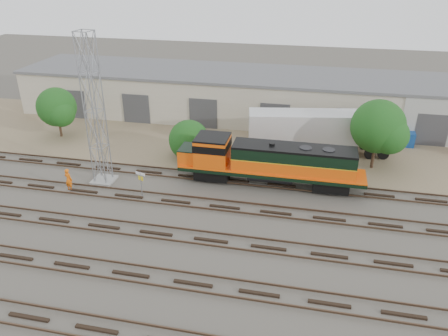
% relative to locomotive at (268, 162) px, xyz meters
% --- Properties ---
extents(ground, '(140.00, 140.00, 0.00)m').
position_rel_locomotive_xyz_m(ground, '(-2.73, -6.00, -2.18)').
color(ground, '#47423A').
rests_on(ground, ground).
extents(dirt_strip, '(80.00, 16.00, 0.02)m').
position_rel_locomotive_xyz_m(dirt_strip, '(-2.73, 9.00, -2.17)').
color(dirt_strip, '#726047').
rests_on(dirt_strip, ground).
extents(tracks, '(80.00, 20.40, 0.28)m').
position_rel_locomotive_xyz_m(tracks, '(-2.73, -9.00, -2.10)').
color(tracks, black).
rests_on(tracks, ground).
extents(warehouse, '(58.40, 10.40, 5.30)m').
position_rel_locomotive_xyz_m(warehouse, '(-2.69, 16.98, 0.47)').
color(warehouse, '#BEB49E').
rests_on(warehouse, ground).
extents(locomotive, '(15.65, 2.74, 3.76)m').
position_rel_locomotive_xyz_m(locomotive, '(0.00, 0.00, 0.00)').
color(locomotive, black).
rests_on(locomotive, tracks).
extents(signal_tower, '(1.87, 1.87, 12.69)m').
position_rel_locomotive_xyz_m(signal_tower, '(-13.96, -2.38, 4.01)').
color(signal_tower, gray).
rests_on(signal_tower, ground).
extents(sign_post, '(0.89, 0.31, 2.25)m').
position_rel_locomotive_xyz_m(sign_post, '(-9.68, -4.21, -0.61)').
color(sign_post, gray).
rests_on(sign_post, ground).
extents(worker, '(0.81, 0.64, 1.97)m').
position_rel_locomotive_xyz_m(worker, '(-16.02, -4.45, -1.20)').
color(worker, orange).
rests_on(worker, ground).
extents(semi_trailer, '(14.05, 5.18, 4.24)m').
position_rel_locomotive_xyz_m(semi_trailer, '(4.46, 7.62, 0.48)').
color(semi_trailer, '#BDBDBD').
rests_on(semi_trailer, ground).
extents(dumpster_blue, '(1.67, 1.58, 1.50)m').
position_rel_locomotive_xyz_m(dumpster_blue, '(12.90, 11.54, -1.43)').
color(dumpster_blue, navy).
rests_on(dumpster_blue, ground).
extents(tree_west, '(4.32, 4.11, 5.38)m').
position_rel_locomotive_xyz_m(tree_west, '(-22.97, 6.09, 1.03)').
color(tree_west, '#382619').
rests_on(tree_west, ground).
extents(tree_mid, '(4.08, 3.89, 3.89)m').
position_rel_locomotive_xyz_m(tree_mid, '(-7.94, 4.07, -0.57)').
color(tree_mid, '#382619').
rests_on(tree_mid, ground).
extents(tree_east, '(5.04, 4.80, 6.48)m').
position_rel_locomotive_xyz_m(tree_east, '(9.33, 5.14, 1.77)').
color(tree_east, '#382619').
rests_on(tree_east, ground).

